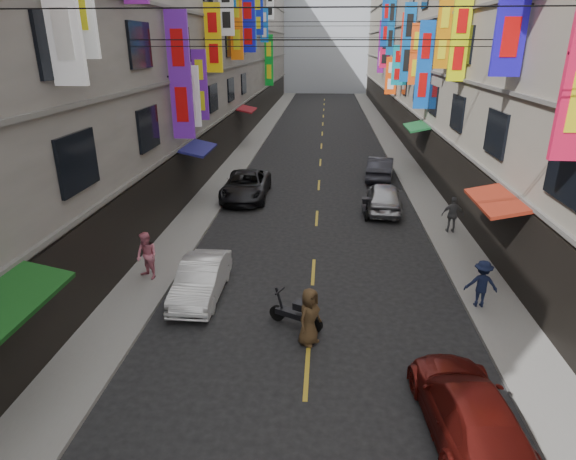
% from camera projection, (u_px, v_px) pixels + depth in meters
% --- Properties ---
extents(sidewalk_left, '(2.00, 90.00, 0.12)m').
position_uv_depth(sidewalk_left, '(251.00, 144.00, 40.90)').
color(sidewalk_left, slate).
rests_on(sidewalk_left, ground).
extents(sidewalk_right, '(2.00, 90.00, 0.12)m').
position_uv_depth(sidewalk_right, '(394.00, 146.00, 40.03)').
color(sidewalk_right, slate).
rests_on(sidewalk_right, ground).
extents(building_row_left, '(10.14, 90.00, 19.00)m').
position_uv_depth(building_row_left, '(172.00, 24.00, 37.92)').
color(building_row_left, gray).
rests_on(building_row_left, ground).
extents(building_row_right, '(10.14, 90.00, 19.00)m').
position_uv_depth(building_row_right, '(484.00, 23.00, 36.19)').
color(building_row_right, gray).
rests_on(building_row_right, ground).
extents(haze_block, '(18.00, 8.00, 22.00)m').
position_uv_depth(haze_block, '(327.00, 25.00, 82.98)').
color(haze_block, '#B3BBC8').
rests_on(haze_block, ground).
extents(shop_signage, '(14.00, 55.00, 11.84)m').
position_uv_depth(shop_signage, '(324.00, 26.00, 30.81)').
color(shop_signage, '#0D359B').
rests_on(shop_signage, ground).
extents(street_awnings, '(13.99, 35.20, 0.41)m').
position_uv_depth(street_awnings, '(294.00, 149.00, 24.62)').
color(street_awnings, '#144B16').
rests_on(street_awnings, ground).
extents(overhead_cables, '(14.00, 38.04, 1.24)m').
position_uv_depth(overhead_cables, '(323.00, 29.00, 26.15)').
color(overhead_cables, black).
rests_on(overhead_cables, ground).
extents(lane_markings, '(0.12, 80.20, 0.01)m').
position_uv_depth(lane_markings, '(321.00, 154.00, 37.70)').
color(lane_markings, gold).
rests_on(lane_markings, ground).
extents(scooter_crossing, '(1.67, 0.92, 1.14)m').
position_uv_depth(scooter_crossing, '(296.00, 313.00, 14.53)').
color(scooter_crossing, black).
rests_on(scooter_crossing, ground).
extents(scooter_far_right, '(0.50, 1.80, 1.14)m').
position_uv_depth(scooter_far_right, '(366.00, 208.00, 23.89)').
color(scooter_far_right, black).
rests_on(scooter_far_right, ground).
extents(car_left_mid, '(1.37, 3.90, 1.29)m').
position_uv_depth(car_left_mid, '(201.00, 279.00, 16.20)').
color(car_left_mid, white).
rests_on(car_left_mid, ground).
extents(car_left_far, '(2.46, 5.21, 1.44)m').
position_uv_depth(car_left_far, '(246.00, 185.00, 26.63)').
color(car_left_far, black).
rests_on(car_left_far, ground).
extents(car_right_near, '(2.19, 4.59, 1.29)m').
position_uv_depth(car_right_near, '(469.00, 411.00, 10.39)').
color(car_right_near, '#601410').
rests_on(car_right_near, ground).
extents(car_right_mid, '(2.09, 4.48, 1.48)m').
position_uv_depth(car_right_mid, '(384.00, 197.00, 24.60)').
color(car_right_mid, '#A3A3A8').
rests_on(car_right_mid, ground).
extents(car_right_far, '(2.18, 4.55, 1.44)m').
position_uv_depth(car_right_far, '(380.00, 168.00, 30.39)').
color(car_right_far, '#292A32').
rests_on(car_right_far, ground).
extents(pedestrian_lfar, '(1.03, 0.95, 1.74)m').
position_uv_depth(pedestrian_lfar, '(147.00, 256.00, 17.14)').
color(pedestrian_lfar, pink).
rests_on(pedestrian_lfar, sidewalk_left).
extents(pedestrian_rnear, '(1.07, 0.62, 1.58)m').
position_uv_depth(pedestrian_rnear, '(482.00, 284.00, 15.32)').
color(pedestrian_rnear, '#121832').
rests_on(pedestrian_rnear, sidewalk_right).
extents(pedestrian_rfar, '(0.97, 0.55, 1.64)m').
position_uv_depth(pedestrian_rfar, '(453.00, 215.00, 21.42)').
color(pedestrian_rfar, '#5B5B5E').
rests_on(pedestrian_rfar, sidewalk_right).
extents(pedestrian_crossing, '(0.95, 1.02, 1.73)m').
position_uv_depth(pedestrian_crossing, '(309.00, 317.00, 13.56)').
color(pedestrian_crossing, '#48331D').
rests_on(pedestrian_crossing, ground).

